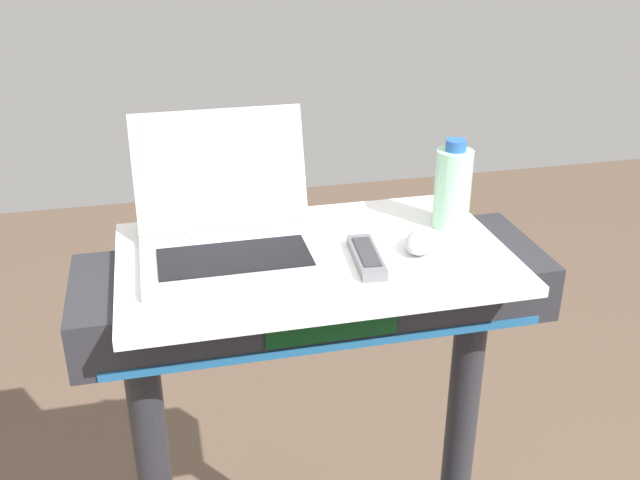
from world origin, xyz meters
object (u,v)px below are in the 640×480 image
computer_mouse (421,242)px  tv_remote (367,257)px  laptop (229,227)px  water_bottle (453,187)px

computer_mouse → tv_remote: size_ratio=0.61×
laptop → computer_mouse: bearing=-10.7°
laptop → tv_remote: bearing=-21.8°
computer_mouse → water_bottle: water_bottle is taller
computer_mouse → water_bottle: (0.10, 0.09, 0.07)m
water_bottle → laptop: bearing=-178.2°
computer_mouse → laptop: bearing=-160.5°
computer_mouse → water_bottle: bearing=76.1°
water_bottle → tv_remote: 0.25m
laptop → tv_remote: laptop is taller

